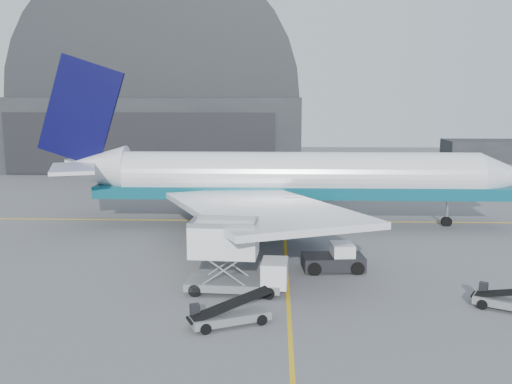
{
  "coord_description": "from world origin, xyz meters",
  "views": [
    {
      "loc": [
        -0.79,
        -35.92,
        12.67
      ],
      "look_at": [
        -2.48,
        11.04,
        4.5
      ],
      "focal_mm": 40.0,
      "sensor_mm": 36.0,
      "label": 1
    }
  ],
  "objects_px": {
    "pushback_tug": "(335,260)",
    "airliner": "(281,178)",
    "belt_loader_a": "(229,315)",
    "catering_truck": "(233,258)"
  },
  "relations": [
    {
      "from": "pushback_tug",
      "to": "airliner",
      "type": "bearing_deg",
      "value": 100.07
    },
    {
      "from": "pushback_tug",
      "to": "belt_loader_a",
      "type": "distance_m",
      "value": 12.3
    },
    {
      "from": "catering_truck",
      "to": "belt_loader_a",
      "type": "height_order",
      "value": "catering_truck"
    },
    {
      "from": "airliner",
      "to": "catering_truck",
      "type": "bearing_deg",
      "value": -99.49
    },
    {
      "from": "airliner",
      "to": "belt_loader_a",
      "type": "xyz_separation_m",
      "value": [
        -3.05,
        -24.49,
        -4.05
      ]
    },
    {
      "from": "belt_loader_a",
      "to": "airliner",
      "type": "bearing_deg",
      "value": 58.57
    },
    {
      "from": "airliner",
      "to": "pushback_tug",
      "type": "height_order",
      "value": "airliner"
    },
    {
      "from": "catering_truck",
      "to": "belt_loader_a",
      "type": "xyz_separation_m",
      "value": [
        0.16,
        -5.27,
        -1.7
      ]
    },
    {
      "from": "catering_truck",
      "to": "belt_loader_a",
      "type": "relative_size",
      "value": 1.4
    },
    {
      "from": "airliner",
      "to": "belt_loader_a",
      "type": "height_order",
      "value": "airliner"
    }
  ]
}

